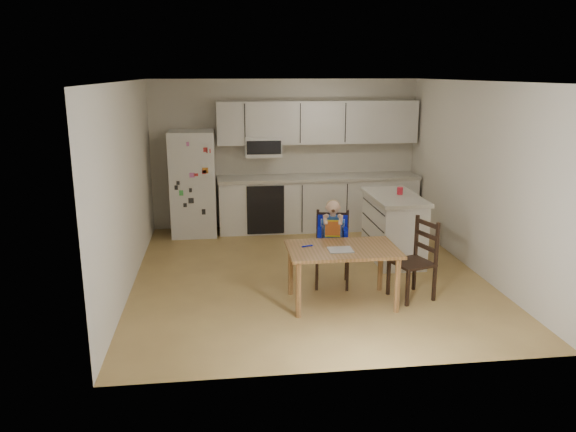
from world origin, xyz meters
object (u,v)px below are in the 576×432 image
Objects in this scene: red_cup at (400,191)px; chair_booster at (332,234)px; dining_table at (342,255)px; chair_side at (419,254)px; refrigerator at (193,183)px; kitchen_island at (393,227)px.

red_cup is 0.09× the size of chair_booster.
chair_side reaches higher than dining_table.
refrigerator is 3.33m from kitchen_island.
chair_booster reaches higher than chair_side.
red_cup is 1.50m from chair_booster.
red_cup reaches higher than chair_side.
red_cup reaches higher than dining_table.
chair_side is (0.93, -0.54, -0.12)m from chair_booster.
dining_table is at bearing -125.96° from kitchen_island.
chair_side is (-0.21, -1.44, -0.45)m from red_cup.
kitchen_island is (2.86, -1.66, -0.38)m from refrigerator.
dining_table is at bearing -79.95° from chair_booster.
kitchen_island is 0.52m from red_cup.
red_cup is 0.08× the size of dining_table.
dining_table is at bearing -102.69° from chair_side.
red_cup is 1.53m from chair_side.
kitchen_island is at bearing 49.87° from chair_booster.
chair_booster is 1.15× the size of chair_side.
red_cup is (0.09, 0.05, 0.51)m from kitchen_island.
red_cup reaches higher than kitchen_island.
chair_booster reaches higher than dining_table.
refrigerator is 1.34× the size of kitchen_island.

